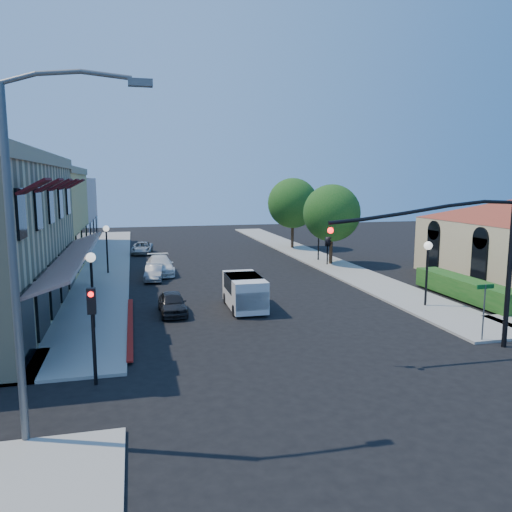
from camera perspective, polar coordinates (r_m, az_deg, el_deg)
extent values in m
plane|color=black|center=(17.86, 9.19, -13.72)|extent=(120.00, 120.00, 0.00)
cube|color=#99968B|center=(42.74, -16.59, -0.75)|extent=(3.50, 50.00, 0.12)
cube|color=#99968B|center=(45.36, 6.06, 0.08)|extent=(3.50, 50.00, 0.12)
cube|color=maroon|center=(24.12, -14.17, -7.91)|extent=(0.25, 10.00, 0.06)
cube|color=tan|center=(26.49, -23.05, 10.21)|extent=(0.50, 18.20, 0.60)
cube|color=#561416|center=(26.59, -20.22, 0.08)|extent=(1.75, 17.00, 0.67)
cube|color=#480E13|center=(19.45, -24.01, 7.28)|extent=(1.02, 1.50, 0.60)
cube|color=#480E13|center=(22.81, -22.53, 7.46)|extent=(1.02, 1.50, 0.60)
cube|color=#480E13|center=(26.17, -21.43, 7.59)|extent=(1.02, 1.50, 0.60)
cube|color=#480E13|center=(29.55, -20.58, 7.68)|extent=(1.02, 1.50, 0.60)
cube|color=#480E13|center=(32.93, -19.91, 7.76)|extent=(1.02, 1.50, 0.60)
cube|color=black|center=(19.74, -24.82, -7.33)|extent=(0.12, 2.60, 2.60)
cube|color=black|center=(22.98, -23.24, -5.05)|extent=(0.12, 2.60, 2.60)
cube|color=black|center=(26.26, -22.06, -3.34)|extent=(0.12, 2.60, 2.60)
cube|color=black|center=(29.57, -21.15, -2.01)|extent=(0.12, 2.60, 2.60)
cube|color=black|center=(32.89, -20.42, -0.94)|extent=(0.12, 2.60, 2.60)
cube|color=tan|center=(42.21, -26.07, 3.73)|extent=(10.00, 12.00, 7.60)
cube|color=beige|center=(54.00, -23.42, 4.46)|extent=(10.00, 12.00, 7.00)
cube|color=black|center=(34.32, 24.14, -0.44)|extent=(0.12, 1.40, 2.80)
cube|color=black|center=(38.34, 19.57, 0.69)|extent=(0.12, 1.40, 2.80)
cube|color=#184F16|center=(31.05, 22.75, -4.63)|extent=(1.40, 8.00, 1.10)
cylinder|color=#341F15|center=(40.62, 8.55, 0.45)|extent=(0.28, 0.28, 2.10)
sphere|color=#184F16|center=(40.30, 8.65, 4.89)|extent=(4.56, 4.56, 4.56)
cylinder|color=#341F15|center=(49.92, 4.18, 2.14)|extent=(0.28, 0.28, 2.27)
sphere|color=#184F16|center=(49.66, 4.22, 6.05)|extent=(4.94, 4.94, 4.94)
cylinder|color=black|center=(22.46, 26.95, -1.94)|extent=(0.20, 0.20, 6.00)
cylinder|color=black|center=(19.83, 18.87, 4.83)|extent=(7.80, 0.14, 0.14)
imported|color=black|center=(18.11, 8.27, 2.02)|extent=(0.20, 0.16, 1.00)
sphere|color=#FF0C0C|center=(17.91, 8.51, 2.91)|extent=(0.22, 0.22, 0.22)
cylinder|color=black|center=(17.52, -18.04, -9.26)|extent=(0.12, 0.12, 3.00)
cube|color=black|center=(17.01, -18.30, -4.92)|extent=(0.28, 0.22, 0.85)
sphere|color=#FF0C0C|center=(16.84, -18.37, -4.18)|extent=(0.18, 0.18, 0.18)
cylinder|color=#595B5E|center=(13.66, -25.94, -1.75)|extent=(0.20, 0.20, 9.00)
cylinder|color=#595B5E|center=(13.47, -20.75, 18.77)|extent=(3.00, 0.12, 0.12)
cube|color=#595B5E|center=(13.38, -13.08, 18.73)|extent=(0.60, 0.25, 0.18)
cylinder|color=#595B5E|center=(23.03, 24.57, -6.00)|extent=(0.06, 0.06, 2.50)
cube|color=#0C591E|center=(22.78, 24.75, -3.20)|extent=(0.80, 0.04, 0.18)
cylinder|color=black|center=(23.80, -18.17, -4.32)|extent=(0.12, 0.12, 3.20)
sphere|color=white|center=(23.48, -18.37, -0.16)|extent=(0.44, 0.44, 0.44)
cylinder|color=black|center=(37.56, -16.65, 0.37)|extent=(0.12, 0.12, 3.20)
sphere|color=white|center=(37.36, -16.76, 3.03)|extent=(0.44, 0.44, 0.44)
cylinder|color=black|center=(28.12, 18.90, -2.41)|extent=(0.12, 0.12, 3.20)
sphere|color=white|center=(27.85, 19.08, 1.13)|extent=(0.44, 0.44, 0.44)
cylinder|color=black|center=(42.28, 7.16, 1.55)|extent=(0.12, 0.12, 3.20)
sphere|color=white|center=(42.10, 7.20, 3.91)|extent=(0.44, 0.44, 0.44)
cube|color=silver|center=(26.46, -1.32, -4.06)|extent=(1.78, 4.00, 1.63)
cube|color=silver|center=(24.84, -0.52, -5.11)|extent=(1.68, 0.57, 0.90)
cube|color=black|center=(25.04, -0.68, -3.94)|extent=(1.54, 0.11, 0.81)
cube|color=black|center=(26.63, -1.44, -3.08)|extent=(1.77, 2.38, 0.81)
cylinder|color=black|center=(25.18, -2.41, -6.25)|extent=(0.24, 0.60, 0.60)
cylinder|color=black|center=(27.76, -3.44, -4.84)|extent=(0.24, 0.60, 0.60)
cylinder|color=black|center=(25.49, 1.00, -6.05)|extent=(0.24, 0.60, 0.60)
cylinder|color=black|center=(28.05, -0.34, -4.69)|extent=(0.24, 0.60, 0.60)
imported|color=black|center=(25.90, -9.53, -5.33)|extent=(1.39, 3.33, 1.13)
imported|color=gray|center=(34.74, -11.54, -1.87)|extent=(1.54, 3.37, 1.07)
imported|color=white|center=(36.87, -10.91, -1.06)|extent=(1.93, 4.57, 1.32)
imported|color=#9B9EA0|center=(47.57, -12.88, 0.90)|extent=(2.20, 4.08, 1.09)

